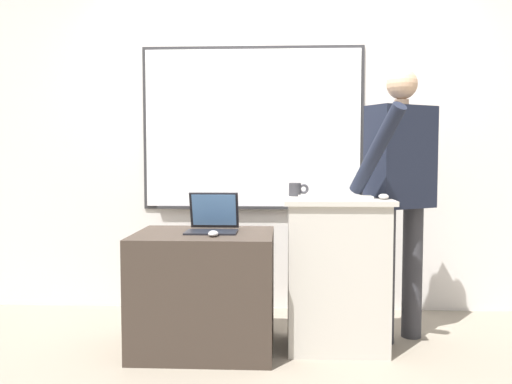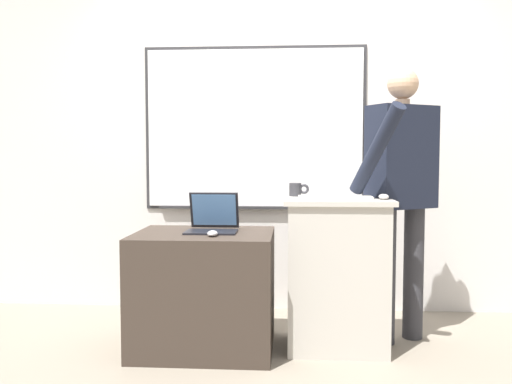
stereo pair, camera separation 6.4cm
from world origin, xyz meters
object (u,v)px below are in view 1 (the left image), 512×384
at_px(lectern_podium, 337,273).
at_px(side_desk, 204,291).
at_px(person_presenter, 400,184).
at_px(wireless_keyboard, 335,197).
at_px(coffee_mug, 296,189).
at_px(computer_mouse_by_keyboard, 384,196).
at_px(computer_mouse_by_laptop, 213,234).
at_px(laptop, 213,219).

xyz_separation_m(lectern_podium, side_desk, (-0.82, -0.06, -0.11)).
bearing_deg(lectern_podium, person_presenter, 21.01).
relative_size(person_presenter, wireless_keyboard, 3.97).
height_order(side_desk, wireless_keyboard, wireless_keyboard).
xyz_separation_m(wireless_keyboard, coffee_mug, (-0.23, 0.23, 0.03)).
relative_size(computer_mouse_by_keyboard, coffee_mug, 0.78).
relative_size(side_desk, coffee_mug, 6.61).
relative_size(computer_mouse_by_laptop, computer_mouse_by_keyboard, 1.00).
height_order(lectern_podium, wireless_keyboard, wireless_keyboard).
bearing_deg(wireless_keyboard, computer_mouse_by_laptop, -168.32).
relative_size(lectern_podium, computer_mouse_by_keyboard, 9.38).
bearing_deg(wireless_keyboard, side_desk, 179.82).
bearing_deg(coffee_mug, wireless_keyboard, -44.29).
bearing_deg(computer_mouse_by_laptop, computer_mouse_by_keyboard, 8.35).
distance_m(person_presenter, laptop, 1.22).
relative_size(laptop, computer_mouse_by_laptop, 3.16).
xyz_separation_m(wireless_keyboard, computer_mouse_by_keyboard, (0.29, -0.00, 0.01)).
xyz_separation_m(laptop, wireless_keyboard, (0.75, -0.08, 0.14)).
height_order(person_presenter, coffee_mug, person_presenter).
bearing_deg(coffee_mug, computer_mouse_by_laptop, -142.65).
relative_size(side_desk, wireless_keyboard, 1.92).
xyz_separation_m(lectern_podium, laptop, (-0.77, 0.02, 0.33)).
distance_m(person_presenter, computer_mouse_by_keyboard, 0.27).
height_order(computer_mouse_by_laptop, coffee_mug, coffee_mug).
bearing_deg(computer_mouse_by_laptop, side_desk, 116.51).
bearing_deg(person_presenter, laptop, 156.61).
bearing_deg(coffee_mug, lectern_podium, -33.66).
distance_m(computer_mouse_by_laptop, computer_mouse_by_keyboard, 1.05).
xyz_separation_m(lectern_podium, person_presenter, (0.42, 0.16, 0.55)).
distance_m(wireless_keyboard, coffee_mug, 0.33).
bearing_deg(computer_mouse_by_keyboard, person_presenter, 56.31).
bearing_deg(side_desk, computer_mouse_by_laptop, -63.49).
height_order(laptop, coffee_mug, coffee_mug).
xyz_separation_m(laptop, computer_mouse_by_keyboard, (1.04, -0.08, 0.15)).
height_order(person_presenter, computer_mouse_by_laptop, person_presenter).
height_order(side_desk, coffee_mug, coffee_mug).
distance_m(computer_mouse_by_laptop, coffee_mug, 0.66).
bearing_deg(person_presenter, side_desk, 159.69).
relative_size(person_presenter, computer_mouse_by_keyboard, 17.52).
xyz_separation_m(lectern_podium, computer_mouse_by_keyboard, (0.27, -0.06, 0.48)).
relative_size(wireless_keyboard, computer_mouse_by_laptop, 4.41).
bearing_deg(side_desk, coffee_mug, 21.47).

